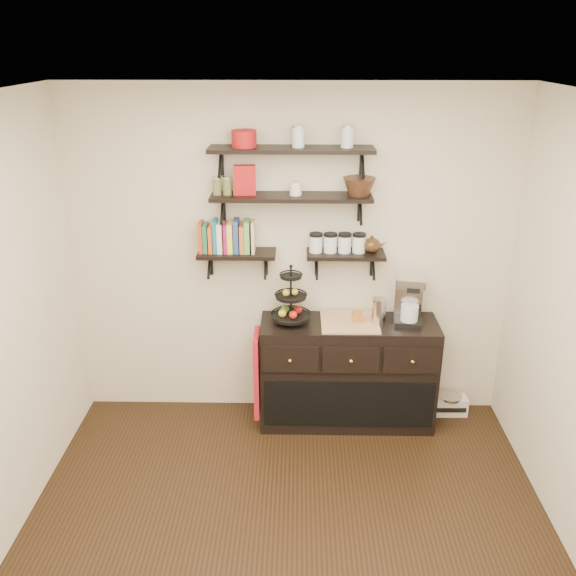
{
  "coord_description": "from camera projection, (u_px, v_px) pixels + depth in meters",
  "views": [
    {
      "loc": [
        0.06,
        -2.82,
        2.97
      ],
      "look_at": [
        -0.02,
        1.15,
        1.34
      ],
      "focal_mm": 38.0,
      "sensor_mm": 36.0,
      "label": 1
    }
  ],
  "objects": [
    {
      "name": "shelf_top",
      "position": [
        291.0,
        150.0,
        4.39
      ],
      "size": [
        1.2,
        0.27,
        0.23
      ],
      "color": "black",
      "rests_on": "back_wall"
    },
    {
      "name": "radio",
      "position": [
        449.0,
        404.0,
        5.19
      ],
      "size": [
        0.29,
        0.2,
        0.18
      ],
      "rotation": [
        0.0,
        0.0,
        0.02
      ],
      "color": "silver",
      "rests_on": "floor"
    },
    {
      "name": "glass_canisters",
      "position": [
        337.0,
        244.0,
        4.67
      ],
      "size": [
        0.43,
        0.1,
        0.13
      ],
      "color": "silver",
      "rests_on": "shelf_low_right"
    },
    {
      "name": "shelf_low_left",
      "position": [
        237.0,
        254.0,
        4.72
      ],
      "size": [
        0.6,
        0.25,
        0.23
      ],
      "color": "black",
      "rests_on": "back_wall"
    },
    {
      "name": "teapot",
      "position": [
        372.0,
        244.0,
        4.66
      ],
      "size": [
        0.2,
        0.17,
        0.14
      ],
      "primitive_type": null,
      "rotation": [
        0.0,
        0.0,
        -0.19
      ],
      "color": "#392311",
      "rests_on": "shelf_low_right"
    },
    {
      "name": "shelf_low_right",
      "position": [
        345.0,
        255.0,
        4.7
      ],
      "size": [
        0.6,
        0.25,
        0.23
      ],
      "color": "black",
      "rests_on": "back_wall"
    },
    {
      "name": "ceiling",
      "position": [
        287.0,
        105.0,
        2.72
      ],
      "size": [
        3.5,
        3.5,
        0.02
      ],
      "primitive_type": "cube",
      "color": "white",
      "rests_on": "back_wall"
    },
    {
      "name": "floor",
      "position": [
        287.0,
        561.0,
        3.74
      ],
      "size": [
        3.5,
        3.5,
        0.0
      ],
      "primitive_type": "plane",
      "color": "black",
      "rests_on": "ground"
    },
    {
      "name": "candle",
      "position": [
        357.0,
        317.0,
        4.77
      ],
      "size": [
        0.08,
        0.08,
        0.08
      ],
      "primitive_type": "cube",
      "color": "#995B23",
      "rests_on": "sideboard"
    },
    {
      "name": "coffee_maker",
      "position": [
        409.0,
        300.0,
        4.74
      ],
      "size": [
        0.24,
        0.24,
        0.39
      ],
      "rotation": [
        0.0,
        0.0,
        -0.16
      ],
      "color": "black",
      "rests_on": "sideboard"
    },
    {
      "name": "thermal_carafe",
      "position": [
        379.0,
        312.0,
        4.73
      ],
      "size": [
        0.11,
        0.11,
        0.22
      ],
      "primitive_type": "cylinder",
      "color": "silver",
      "rests_on": "sideboard"
    },
    {
      "name": "ramekins",
      "position": [
        296.0,
        189.0,
        4.49
      ],
      "size": [
        0.09,
        0.09,
        0.1
      ],
      "primitive_type": "cylinder",
      "color": "white",
      "rests_on": "shelf_mid"
    },
    {
      "name": "back_wall",
      "position": [
        291.0,
        259.0,
        4.85
      ],
      "size": [
        3.5,
        0.02,
        2.7
      ],
      "primitive_type": "cube",
      "color": "silver",
      "rests_on": "ground"
    },
    {
      "name": "recipe_box",
      "position": [
        245.0,
        180.0,
        4.48
      ],
      "size": [
        0.16,
        0.07,
        0.22
      ],
      "primitive_type": "cube",
      "rotation": [
        0.0,
        0.0,
        0.08
      ],
      "color": "#A91314",
      "rests_on": "shelf_mid"
    },
    {
      "name": "red_pot",
      "position": [
        244.0,
        139.0,
        4.36
      ],
      "size": [
        0.18,
        0.18,
        0.12
      ],
      "primitive_type": "cylinder",
      "color": "#A91314",
      "rests_on": "shelf_top"
    },
    {
      "name": "apron",
      "position": [
        257.0,
        373.0,
        4.86
      ],
      "size": [
        0.04,
        0.3,
        0.7
      ],
      "primitive_type": "cube",
      "color": "#B11319",
      "rests_on": "sideboard"
    },
    {
      "name": "cookbooks",
      "position": [
        228.0,
        237.0,
        4.66
      ],
      "size": [
        0.4,
        0.15,
        0.26
      ],
      "color": "#B43D1A",
      "rests_on": "shelf_low_left"
    },
    {
      "name": "shelf_mid",
      "position": [
        291.0,
        197.0,
        4.52
      ],
      "size": [
        1.2,
        0.27,
        0.23
      ],
      "color": "black",
      "rests_on": "back_wall"
    },
    {
      "name": "fruit_stand",
      "position": [
        291.0,
        304.0,
        4.74
      ],
      "size": [
        0.32,
        0.32,
        0.46
      ],
      "rotation": [
        0.0,
        0.0,
        0.23
      ],
      "color": "black",
      "rests_on": "sideboard"
    },
    {
      "name": "sideboard",
      "position": [
        347.0,
        373.0,
        4.96
      ],
      "size": [
        1.4,
        0.5,
        0.92
      ],
      "color": "black",
      "rests_on": "floor"
    },
    {
      "name": "walnut_bowl",
      "position": [
        359.0,
        187.0,
        4.48
      ],
      "size": [
        0.24,
        0.24,
        0.13
      ],
      "primitive_type": null,
      "color": "black",
      "rests_on": "shelf_mid"
    }
  ]
}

